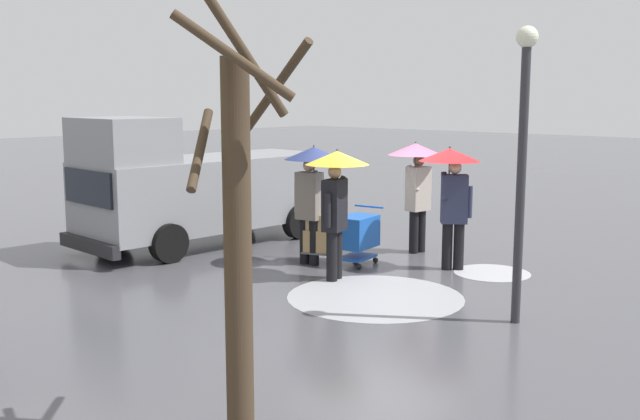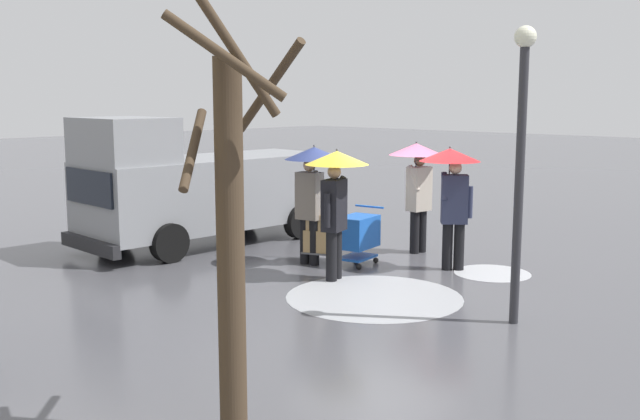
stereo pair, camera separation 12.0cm
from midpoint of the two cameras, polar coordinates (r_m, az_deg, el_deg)
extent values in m
plane|color=#4C4C51|center=(12.97, 4.89, -4.47)|extent=(90.00, 90.00, 0.00)
cylinder|color=#999BA0|center=(11.08, 4.56, -6.76)|extent=(2.66, 2.66, 0.01)
cylinder|color=#ADAFB5|center=(12.85, 13.54, -4.80)|extent=(1.30, 1.30, 0.01)
cube|color=gray|center=(15.09, -8.41, 1.44)|extent=(2.11, 5.25, 1.40)
cube|color=gray|center=(13.96, -14.84, 5.27)|extent=(1.88, 1.45, 0.84)
cube|color=black|center=(13.69, -17.32, 1.71)|extent=(1.66, 0.11, 0.63)
cube|color=#232326|center=(13.84, -17.27, -2.63)|extent=(1.96, 0.22, 0.24)
cylinder|color=black|center=(13.51, -11.41, -2.52)|extent=(0.26, 0.73, 0.72)
cylinder|color=black|center=(15.16, -15.47, -1.43)|extent=(0.26, 0.73, 0.72)
cylinder|color=black|center=(15.47, -1.37, -0.91)|extent=(0.26, 0.73, 0.72)
cylinder|color=black|center=(16.93, -5.91, -0.11)|extent=(0.26, 0.73, 0.72)
cube|color=#1951B2|center=(13.02, 3.21, -1.70)|extent=(0.65, 0.84, 0.56)
cube|color=#1951B2|center=(13.11, 3.19, -3.68)|extent=(0.58, 0.76, 0.04)
cylinder|color=#1951B2|center=(13.31, 4.13, 0.27)|extent=(0.58, 0.14, 0.04)
sphere|color=black|center=(12.77, 3.31, -4.43)|extent=(0.10, 0.10, 0.10)
sphere|color=black|center=(12.98, 1.72, -4.21)|extent=(0.10, 0.10, 0.10)
sphere|color=black|center=(13.29, 4.63, -3.92)|extent=(0.10, 0.10, 0.10)
sphere|color=black|center=(13.49, 3.07, -3.72)|extent=(0.10, 0.10, 0.10)
cube|color=#515156|center=(13.24, 0.22, -3.21)|extent=(0.67, 0.74, 0.03)
cylinder|color=#515156|center=(13.34, 1.58, -0.72)|extent=(0.04, 0.04, 1.10)
cylinder|color=#515156|center=(13.49, -0.18, -0.60)|extent=(0.04, 0.04, 1.10)
cylinder|color=black|center=(13.46, 1.64, -3.52)|extent=(0.12, 0.20, 0.20)
cylinder|color=black|center=(13.63, -0.25, -3.36)|extent=(0.12, 0.20, 0.20)
cube|color=tan|center=(13.20, 0.22, -2.31)|extent=(0.62, 0.68, 0.39)
cube|color=tan|center=(13.14, 0.22, -0.86)|extent=(0.60, 0.61, 0.28)
cylinder|color=black|center=(14.26, 8.18, -1.63)|extent=(0.18, 0.18, 0.82)
cylinder|color=black|center=(14.12, 7.63, -1.73)|extent=(0.18, 0.18, 0.82)
cube|color=#B2A899|center=(14.06, 7.98, 1.65)|extent=(0.33, 0.47, 0.84)
sphere|color=#8C6647|center=(14.00, 8.02, 3.84)|extent=(0.22, 0.22, 0.22)
cylinder|color=#B2A899|center=(14.26, 8.68, 1.53)|extent=(0.10, 0.10, 0.55)
cylinder|color=#B2A899|center=(13.89, 7.55, 2.48)|extent=(0.31, 0.13, 0.50)
cylinder|color=#333338|center=(13.95, 7.73, 3.17)|extent=(0.02, 0.02, 0.86)
cone|color=#E0668E|center=(13.91, 7.76, 4.72)|extent=(1.04, 1.04, 0.22)
sphere|color=#333338|center=(13.91, 7.77, 5.26)|extent=(0.04, 0.04, 0.04)
cylinder|color=black|center=(12.89, 11.05, -2.82)|extent=(0.18, 0.18, 0.82)
cylinder|color=black|center=(12.87, 10.16, -2.82)|extent=(0.18, 0.18, 0.82)
cube|color=#282D47|center=(12.74, 10.71, 0.84)|extent=(0.52, 0.50, 0.84)
sphere|color=beige|center=(12.67, 10.78, 3.26)|extent=(0.22, 0.22, 0.22)
cylinder|color=#282D47|center=(12.78, 11.86, 0.60)|extent=(0.10, 0.10, 0.55)
cylinder|color=#282D47|center=(12.67, 9.94, 1.82)|extent=(0.27, 0.30, 0.50)
cylinder|color=#333338|center=(12.68, 10.31, 2.54)|extent=(0.02, 0.02, 0.86)
cone|color=red|center=(12.64, 10.36, 4.26)|extent=(1.04, 1.04, 0.22)
sphere|color=#333338|center=(12.64, 10.37, 4.84)|extent=(0.04, 0.04, 0.04)
cylinder|color=black|center=(13.13, -0.92, -2.44)|extent=(0.18, 0.18, 0.82)
cylinder|color=black|center=(13.02, -0.19, -2.54)|extent=(0.18, 0.18, 0.82)
cube|color=slate|center=(12.94, -0.56, 1.12)|extent=(0.48, 0.36, 0.84)
sphere|color=tan|center=(12.88, -0.57, 3.50)|extent=(0.22, 0.22, 0.22)
cylinder|color=slate|center=(13.09, -1.51, 0.98)|extent=(0.10, 0.10, 0.55)
cylinder|color=slate|center=(12.83, 0.15, 2.04)|extent=(0.15, 0.32, 0.50)
cylinder|color=#333338|center=(12.84, -0.20, 2.76)|extent=(0.02, 0.02, 0.86)
cone|color=navy|center=(12.81, -0.20, 4.45)|extent=(1.04, 1.04, 0.22)
sphere|color=#333338|center=(12.80, -0.20, 5.04)|extent=(0.04, 0.04, 0.04)
cylinder|color=black|center=(11.89, 1.19, -3.64)|extent=(0.18, 0.18, 0.82)
cylinder|color=black|center=(12.07, 1.58, -3.45)|extent=(0.18, 0.18, 0.82)
cube|color=black|center=(11.83, 1.40, 0.38)|extent=(0.40, 0.51, 0.84)
sphere|color=tan|center=(11.76, 1.41, 2.99)|extent=(0.22, 0.22, 0.22)
cylinder|color=black|center=(11.60, 0.87, -0.03)|extent=(0.10, 0.10, 0.55)
cylinder|color=black|center=(11.97, 1.67, 1.55)|extent=(0.32, 0.19, 0.50)
cylinder|color=#333338|center=(11.87, 1.60, 2.26)|extent=(0.02, 0.02, 0.86)
cone|color=yellow|center=(11.83, 1.61, 4.09)|extent=(1.04, 1.04, 0.22)
sphere|color=#333338|center=(11.82, 1.62, 4.72)|extent=(0.04, 0.04, 0.04)
cylinder|color=#423323|center=(6.23, -6.43, -3.53)|extent=(0.24, 0.24, 3.30)
cylinder|color=#423323|center=(6.34, -3.43, 9.52)|extent=(0.92, 0.15, 0.80)
cylinder|color=#423323|center=(5.65, -6.80, 11.80)|extent=(0.67, 0.76, 0.68)
cylinder|color=#423323|center=(5.80, -5.72, 11.74)|extent=(0.32, 0.66, 0.93)
cylinder|color=#423323|center=(6.17, -9.33, 4.69)|extent=(0.47, 0.58, 0.67)
cylinder|color=#2D2D33|center=(9.81, 15.59, 1.61)|extent=(0.12, 0.12, 3.60)
sphere|color=#EAEACC|center=(9.77, 16.07, 12.86)|extent=(0.28, 0.28, 0.28)
camera|label=1|loc=(0.06, -89.73, 0.04)|focal=41.04mm
camera|label=2|loc=(0.06, 90.27, -0.04)|focal=41.04mm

